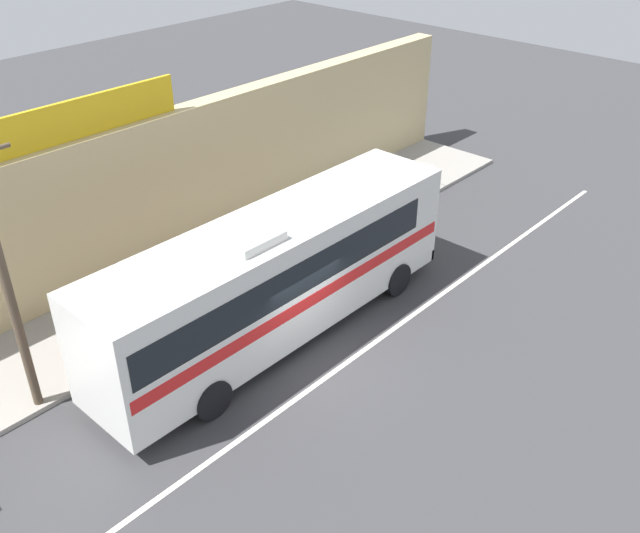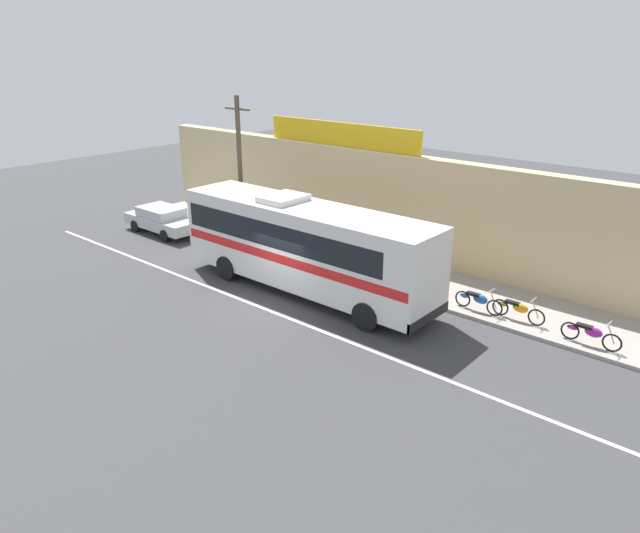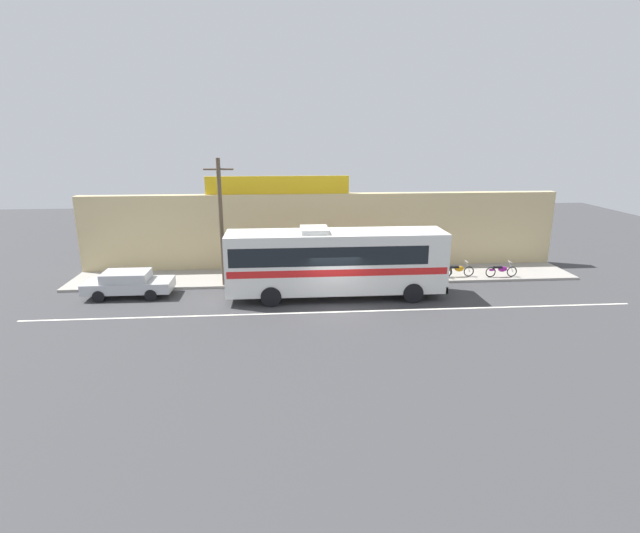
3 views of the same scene
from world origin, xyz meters
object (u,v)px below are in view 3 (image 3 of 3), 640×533
parked_car (128,283)px  utility_pole (221,221)px  motorcycle_orange (458,270)px  pedestrian_near_shop (288,260)px  intercity_bus (334,260)px  motorcycle_black (501,270)px  motorcycle_red (435,271)px

parked_car → utility_pole: size_ratio=0.64×
utility_pole → motorcycle_orange: (13.72, 0.52, -3.23)m
pedestrian_near_shop → intercity_bus: bearing=-56.4°
parked_car → motorcycle_black: (21.19, 1.46, -0.17)m
parked_car → intercity_bus: bearing=-5.3°
intercity_bus → motorcycle_orange: size_ratio=5.85×
pedestrian_near_shop → parked_car: bearing=-163.3°
intercity_bus → motorcycle_black: (10.26, 2.47, -1.50)m
utility_pole → motorcycle_red: bearing=1.5°
parked_car → motorcycle_orange: bearing=5.3°
parked_car → utility_pole: 5.91m
utility_pole → motorcycle_orange: bearing=2.2°
motorcycle_black → motorcycle_orange: (-2.55, 0.26, 0.00)m
utility_pole → pedestrian_near_shop: (3.64, 1.36, -2.65)m
parked_car → pedestrian_near_shop: 8.93m
utility_pole → motorcycle_orange: size_ratio=3.62×
utility_pole → intercity_bus: bearing=-20.2°
intercity_bus → pedestrian_near_shop: 4.39m
utility_pole → motorcycle_red: (12.30, 0.31, -3.23)m
motorcycle_black → pedestrian_near_shop: (-12.64, 1.11, 0.58)m
parked_car → motorcycle_black: size_ratio=2.34×
intercity_bus → motorcycle_red: (6.29, 2.53, -1.50)m
intercity_bus → utility_pole: (-6.01, 2.21, 1.73)m
motorcycle_orange → intercity_bus: bearing=-160.5°
motorcycle_orange → utility_pole: bearing=-177.8°
motorcycle_red → motorcycle_black: size_ratio=0.97×
utility_pole → motorcycle_black: 16.60m
parked_car → motorcycle_red: 17.28m
parked_car → pedestrian_near_shop: (8.54, 2.57, 0.40)m
motorcycle_black → motorcycle_orange: bearing=174.1°
motorcycle_orange → pedestrian_near_shop: 10.14m
utility_pole → motorcycle_red: utility_pole is taller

